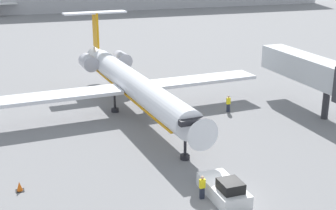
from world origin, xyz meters
TOP-DOWN VIEW (x-y plane):
  - ground_plane at (0.00, 0.00)m, footprint 600.00×600.00m
  - airplane_main at (-1.01, 20.38)m, footprint 29.25×31.35m
  - pushback_tug at (-0.01, 0.26)m, footprint 2.08×4.68m
  - worker_near_tug at (-1.50, 0.62)m, footprint 0.40×0.24m
  - worker_by_wing at (8.65, 16.82)m, footprint 0.40×0.25m
  - traffic_cone_left at (-13.27, 6.02)m, footprint 0.59×0.59m
  - jet_bridge at (17.01, 14.63)m, footprint 3.20×14.57m

SIDE VIEW (x-z plane):
  - ground_plane at x=0.00m, z-range 0.00..0.00m
  - traffic_cone_left at x=-13.27m, z-range -0.02..0.71m
  - pushback_tug at x=-0.01m, z-range -0.23..1.47m
  - worker_near_tug at x=-1.50m, z-range 0.04..1.76m
  - worker_by_wing at x=8.65m, z-range 0.05..1.87m
  - airplane_main at x=-1.01m, z-range -1.29..7.81m
  - jet_bridge at x=17.01m, z-range 1.36..7.55m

